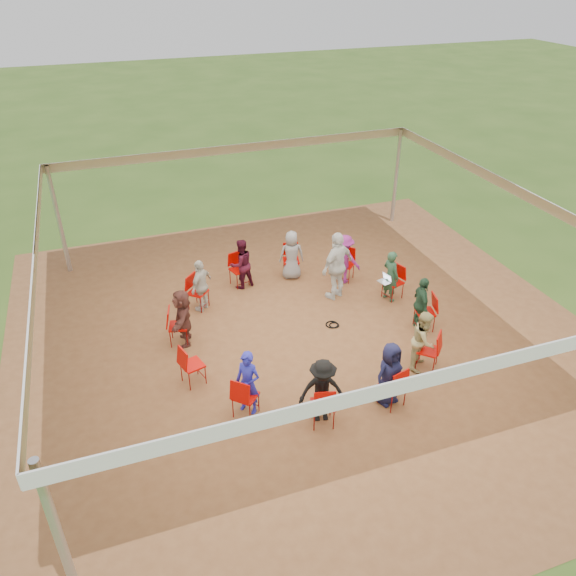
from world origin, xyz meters
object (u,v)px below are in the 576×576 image
object	(u,v)px
person_seated_2	(292,255)
cable_coil	(333,325)
chair_6	(192,365)
person_seated_4	(201,285)
person_seated_0	(391,276)
person_seated_10	(421,304)
person_seated_9	(424,340)
chair_3	(239,270)
person_seated_6	(248,383)
standing_person	(337,266)
chair_7	(245,396)
chair_0	(393,282)
person_seated_5	(183,317)
chair_9	(393,386)
person_seated_8	(389,374)
chair_2	(291,261)
person_seated_3	(241,264)
chair_5	(178,326)
chair_4	(198,292)
chair_1	(345,265)
chair_10	(428,350)
chair_8	(323,405)
laptop	(386,279)
person_seated_1	(344,259)
person_seated_7	(322,391)

from	to	relation	value
person_seated_2	cable_coil	xyz separation A→B (m)	(0.14, -2.48, -0.66)
chair_6	person_seated_4	bearing A→B (deg)	147.84
person_seated_0	person_seated_10	world-z (taller)	same
person_seated_4	person_seated_9	world-z (taller)	same
cable_coil	person_seated_2	bearing A→B (deg)	93.29
chair_3	person_seated_9	bearing A→B (deg)	104.67
person_seated_6	standing_person	distance (m)	4.58
chair_3	chair_6	bearing A→B (deg)	45.00
chair_7	chair_0	bearing A→B (deg)	75.00
person_seated_5	chair_7	bearing A→B (deg)	27.84
person_seated_0	standing_person	bearing A→B (deg)	49.45
chair_9	person_seated_8	world-z (taller)	person_seated_8
chair_2	person_seated_3	size ratio (longest dim) A/B	0.67
chair_5	person_seated_9	xyz separation A→B (m)	(4.67, -2.54, 0.23)
person_seated_3	chair_0	bearing A→B (deg)	136.25
chair_2	cable_coil	distance (m)	2.63
chair_4	person_seated_5	distance (m)	1.45
chair_1	person_seated_8	size ratio (longest dim) A/B	0.67
chair_10	chair_5	bearing A→B (deg)	105.00
chair_8	laptop	xyz separation A→B (m)	(3.10, 3.43, 0.18)
chair_2	chair_4	distance (m)	2.81
chair_5	person_seated_2	distance (m)	3.90
person_seated_1	laptop	world-z (taller)	person_seated_1
person_seated_10	chair_3	bearing A→B (deg)	59.28
person_seated_0	cable_coil	xyz separation A→B (m)	(-1.80, -0.61, -0.66)
chair_1	laptop	bearing A→B (deg)	153.70
person_seated_3	cable_coil	world-z (taller)	person_seated_3
person_seated_8	cable_coil	world-z (taller)	person_seated_8
person_seated_8	chair_6	bearing A→B (deg)	136.25
chair_2	person_seated_1	distance (m)	1.45
person_seated_2	standing_person	world-z (taller)	standing_person
chair_0	chair_10	bearing A→B (deg)	150.00
standing_person	laptop	xyz separation A→B (m)	(1.05, -0.60, -0.27)
chair_3	chair_4	xyz separation A→B (m)	(-1.25, -0.75, 0.00)
chair_10	person_seated_7	bearing A→B (deg)	147.84
chair_5	chair_9	world-z (taller)	same
chair_4	chair_10	bearing A→B (deg)	90.00
person_seated_6	person_seated_9	size ratio (longest dim) A/B	1.00
person_seated_1	person_seated_3	xyz separation A→B (m)	(-2.61, 0.64, 0.00)
chair_3	person_seated_3	bearing A→B (deg)	90.00
chair_9	person_seated_10	bearing A→B (deg)	32.16
chair_4	chair_2	bearing A→B (deg)	150.00
chair_3	chair_6	distance (m)	3.97
chair_5	chair_8	xyz separation A→B (m)	(2.05, -3.40, 0.00)
chair_3	chair_1	bearing A→B (deg)	150.00
person_seated_5	person_seated_2	bearing A→B (deg)	135.00
chair_7	person_seated_7	world-z (taller)	person_seated_7
chair_4	chair_7	bearing A→B (deg)	45.00
chair_6	person_seated_6	world-z (taller)	person_seated_6
chair_2	chair_8	xyz separation A→B (m)	(-1.35, -5.46, 0.00)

